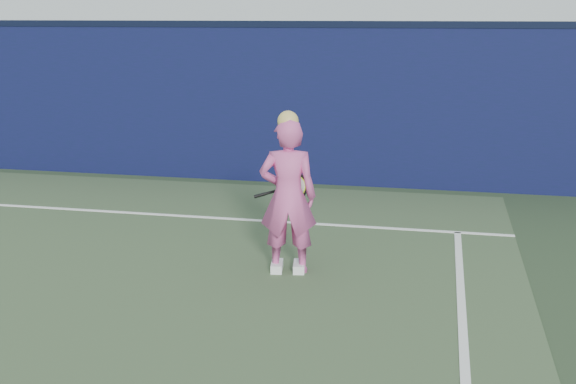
# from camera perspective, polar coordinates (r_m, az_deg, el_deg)

# --- Properties ---
(backstop_wall) EXTENTS (24.00, 0.40, 2.50)m
(backstop_wall) POSITION_cam_1_polar(r_m,az_deg,el_deg) (12.46, -9.39, 7.00)
(backstop_wall) COLOR black
(backstop_wall) RESTS_ON ground
(wall_cap) EXTENTS (24.00, 0.42, 0.10)m
(wall_cap) POSITION_cam_1_polar(r_m,az_deg,el_deg) (12.38, -9.63, 12.98)
(wall_cap) COLOR black
(wall_cap) RESTS_ON backstop_wall
(player) EXTENTS (0.66, 0.49, 1.75)m
(player) POSITION_cam_1_polar(r_m,az_deg,el_deg) (7.62, 0.00, -0.32)
(player) COLOR #CD5094
(player) RESTS_ON ground
(racket) EXTENTS (0.62, 0.20, 0.33)m
(racket) POSITION_cam_1_polar(r_m,az_deg,el_deg) (8.05, 0.26, 0.36)
(racket) COLOR black
(racket) RESTS_ON ground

